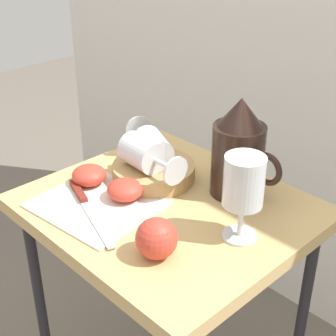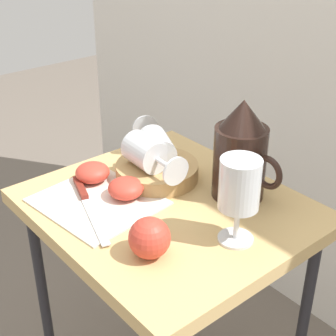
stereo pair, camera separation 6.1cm
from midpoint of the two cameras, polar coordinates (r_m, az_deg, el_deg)
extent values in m
cube|color=tan|center=(1.01, 1.72, -4.76)|extent=(0.53, 0.47, 0.03)
cylinder|color=black|center=(1.29, -12.26, -15.87)|extent=(0.02, 0.02, 0.63)
cylinder|color=black|center=(1.45, 1.41, -9.28)|extent=(0.02, 0.02, 0.63)
cube|color=silver|center=(1.01, -6.25, -3.81)|extent=(0.25, 0.23, 0.00)
cylinder|color=tan|center=(1.08, 0.36, -0.39)|extent=(0.18, 0.18, 0.03)
cylinder|color=black|center=(1.01, 9.78, 0.59)|extent=(0.11, 0.11, 0.15)
cylinder|color=#D1661E|center=(1.03, 9.64, -0.87)|extent=(0.10, 0.10, 0.08)
cone|color=black|center=(0.97, 10.27, 5.97)|extent=(0.09, 0.09, 0.06)
torus|color=black|center=(0.97, 12.94, -0.53)|extent=(0.07, 0.01, 0.07)
cylinder|color=silver|center=(0.92, 9.52, -7.88)|extent=(0.06, 0.06, 0.00)
cylinder|color=silver|center=(0.90, 9.70, -6.10)|extent=(0.01, 0.01, 0.06)
cylinder|color=silver|center=(0.86, 10.11, -1.81)|extent=(0.07, 0.07, 0.09)
cylinder|color=#D1661E|center=(0.87, 10.00, -2.95)|extent=(0.06, 0.06, 0.05)
cylinder|color=silver|center=(1.05, -0.90, 1.80)|extent=(0.09, 0.07, 0.07)
cylinder|color=silver|center=(1.00, 1.50, 0.31)|extent=(0.06, 0.01, 0.01)
cylinder|color=silver|center=(0.98, 2.65, -0.40)|extent=(0.01, 0.06, 0.06)
cylinder|color=silver|center=(1.07, 0.27, 2.30)|extent=(0.11, 0.10, 0.07)
cylinder|color=silver|center=(1.13, -0.71, 3.90)|extent=(0.06, 0.03, 0.01)
cylinder|color=silver|center=(1.16, -1.10, 4.54)|extent=(0.03, 0.06, 0.06)
ellipsoid|color=#CC3D2D|center=(1.07, -6.92, -0.53)|extent=(0.07, 0.07, 0.04)
ellipsoid|color=#CC3D2D|center=(1.01, -3.07, -2.32)|extent=(0.07, 0.07, 0.04)
sphere|color=#CC3D2D|center=(0.85, -0.04, -7.93)|extent=(0.07, 0.07, 0.07)
cube|color=silver|center=(0.95, -6.40, -6.03)|extent=(0.16, 0.07, 0.00)
cube|color=maroon|center=(1.05, -8.21, -2.27)|extent=(0.09, 0.04, 0.01)
camera|label=1|loc=(0.03, -88.20, 0.97)|focal=54.00mm
camera|label=2|loc=(0.03, 91.80, -0.97)|focal=54.00mm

